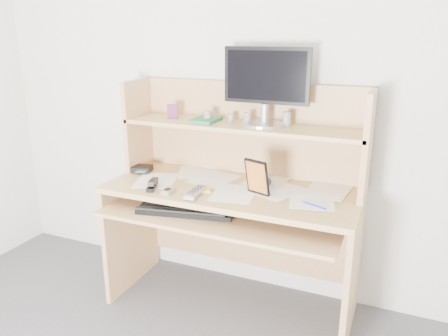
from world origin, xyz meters
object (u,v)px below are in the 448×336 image
at_px(keyboard, 187,209).
at_px(monitor, 266,84).
at_px(desk, 236,193).
at_px(tv_remote, 196,192).
at_px(game_case, 257,177).

distance_m(keyboard, monitor, 0.80).
distance_m(desk, tv_remote, 0.30).
bearing_deg(tv_remote, monitor, 49.17).
bearing_deg(tv_remote, desk, 57.58).
distance_m(desk, game_case, 0.27).
bearing_deg(keyboard, game_case, 9.18).
relative_size(desk, game_case, 7.30).
bearing_deg(monitor, keyboard, -127.02).
bearing_deg(tv_remote, game_case, 16.00).
relative_size(desk, keyboard, 2.58).
bearing_deg(game_case, keyboard, -140.52).
bearing_deg(desk, monitor, 39.38).
distance_m(keyboard, game_case, 0.42).
relative_size(tv_remote, monitor, 0.41).
distance_m(tv_remote, game_case, 0.33).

